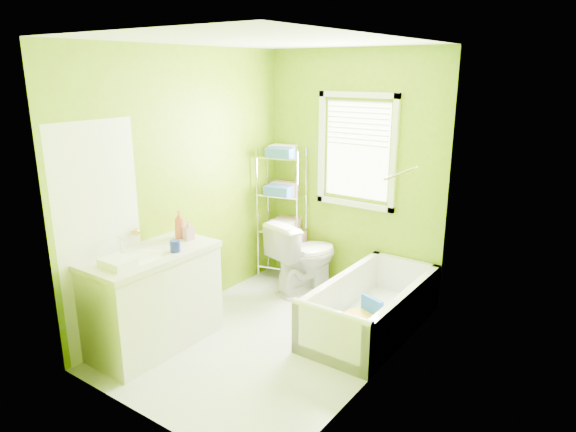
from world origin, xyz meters
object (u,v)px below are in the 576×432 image
Objects in this scene: bathtub at (370,314)px; toilet at (304,255)px; wire_shelf_unit at (283,199)px; vanity at (153,297)px.

toilet reaches higher than bathtub.
bathtub is at bearing -22.55° from wire_shelf_unit.
bathtub is 1.93× the size of toilet.
toilet is at bearing 158.51° from bathtub.
wire_shelf_unit reaches higher than vanity.
vanity reaches higher than toilet.
toilet is at bearing -25.01° from wire_shelf_unit.
wire_shelf_unit is at bearing -10.11° from toilet.
bathtub is 1.02× the size of wire_shelf_unit.
wire_shelf_unit reaches higher than toilet.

